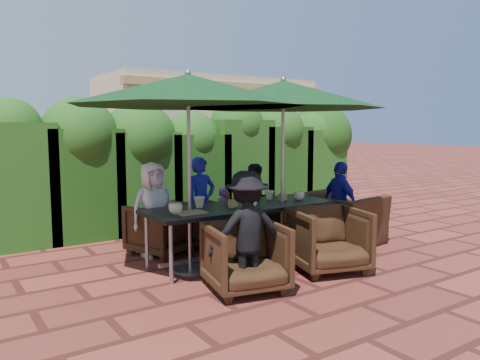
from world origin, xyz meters
TOP-DOWN VIEW (x-y plane):
  - ground at (0.00, 0.00)m, footprint 80.00×80.00m
  - dining_table at (-0.11, -0.24)m, footprint 2.59×0.90m
  - umbrella_left at (-0.89, -0.26)m, footprint 2.84×2.84m
  - umbrella_right at (0.54, -0.30)m, footprint 2.72×2.72m
  - chair_far_left at (-0.85, 0.68)m, footprint 0.99×0.97m
  - chair_far_mid at (-0.23, 0.83)m, footprint 0.72×0.67m
  - chair_far_right at (0.76, 0.73)m, footprint 0.85×0.81m
  - chair_near_left at (-0.72, -1.23)m, footprint 0.94×0.90m
  - chair_near_right at (0.53, -1.21)m, footprint 1.04×1.00m
  - chair_end_right at (1.72, -0.26)m, footprint 0.89×1.24m
  - adult_far_left at (-0.99, 0.63)m, footprint 0.66×0.40m
  - adult_far_mid at (-0.15, 0.79)m, footprint 0.51×0.43m
  - adult_far_right at (0.83, 0.71)m, footprint 0.60×0.39m
  - adult_near_left at (-0.71, -1.24)m, footprint 0.91×0.57m
  - adult_end_right at (1.64, -0.34)m, footprint 0.46×0.78m
  - child_left at (-0.62, 0.86)m, footprint 0.31×0.28m
  - child_right at (0.34, 0.91)m, footprint 0.34×0.30m
  - pedestrian_a at (1.70, 4.18)m, footprint 1.87×0.98m
  - pedestrian_b at (2.54, 4.30)m, footprint 0.85×0.61m
  - pedestrian_c at (3.67, 4.37)m, footprint 1.24×1.30m
  - cup_a at (-1.12, -0.34)m, footprint 0.17×0.17m
  - cup_b at (-0.65, -0.08)m, footprint 0.15×0.15m
  - cup_c at (-0.12, -0.48)m, footprint 0.16×0.16m
  - cup_d at (0.51, -0.04)m, footprint 0.14×0.14m
  - cup_e at (0.83, -0.32)m, footprint 0.15×0.15m
  - ketchup_bottle at (-0.22, -0.25)m, footprint 0.04×0.04m
  - sauce_bottle at (-0.25, -0.13)m, footprint 0.04×0.04m
  - serving_tray at (-0.94, -0.39)m, footprint 0.35×0.25m
  - number_block_left at (-0.29, -0.31)m, footprint 0.12×0.06m
  - number_block_right at (0.61, -0.21)m, footprint 0.12×0.06m
  - hedge_wall at (-0.28, 2.32)m, footprint 9.10×1.60m
  - building at (3.50, 6.99)m, footprint 6.20×3.08m

SIDE VIEW (x-z plane):
  - ground at x=0.00m, z-range 0.00..0.00m
  - child_left at x=-0.62m, z-range 0.00..0.73m
  - chair_far_mid at x=-0.23m, z-range 0.00..0.73m
  - chair_far_right at x=0.76m, z-range 0.00..0.75m
  - chair_far_left at x=-0.85m, z-range 0.00..0.80m
  - chair_near_left at x=-0.72m, z-range 0.00..0.82m
  - child_right at x=0.34m, z-range 0.00..0.83m
  - chair_near_right at x=0.53m, z-range 0.00..0.87m
  - chair_end_right at x=1.72m, z-range 0.00..1.01m
  - adult_far_right at x=0.83m, z-range 0.00..1.20m
  - adult_end_right at x=1.64m, z-range 0.00..1.27m
  - adult_far_left at x=-0.99m, z-range 0.00..1.31m
  - adult_near_left at x=-0.71m, z-range 0.00..1.32m
  - adult_far_mid at x=-0.15m, z-range 0.00..1.34m
  - dining_table at x=-0.11m, z-range 0.30..1.05m
  - serving_tray at x=-0.94m, z-range 0.75..0.77m
  - number_block_left at x=-0.29m, z-range 0.75..0.85m
  - number_block_right at x=0.61m, z-range 0.75..0.85m
  - pedestrian_b at x=2.54m, z-range 0.00..1.62m
  - cup_e at x=0.83m, z-range 0.75..0.87m
  - cup_c at x=-0.12m, z-range 0.75..0.88m
  - cup_d at x=0.51m, z-range 0.75..0.88m
  - cup_a at x=-1.12m, z-range 0.75..0.88m
  - cup_b at x=-0.65m, z-range 0.75..0.89m
  - ketchup_bottle at x=-0.22m, z-range 0.75..0.92m
  - sauce_bottle at x=-0.25m, z-range 0.75..0.92m
  - pedestrian_a at x=1.70m, z-range 0.00..1.90m
  - pedestrian_c at x=3.67m, z-range 0.00..1.92m
  - hedge_wall at x=-0.28m, z-range 0.05..2.57m
  - building at x=3.50m, z-range 0.01..3.21m
  - umbrella_right at x=0.54m, z-range 0.98..3.44m
  - umbrella_left at x=-0.89m, z-range 0.98..3.44m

